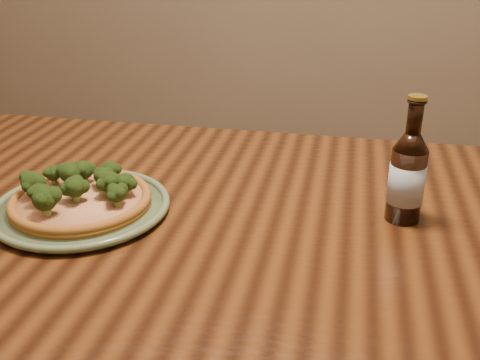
% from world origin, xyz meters
% --- Properties ---
extents(table, '(1.60, 0.90, 0.75)m').
position_xyz_m(table, '(0.00, 0.10, 0.66)').
color(table, '#4A270F').
rests_on(table, ground).
extents(plate, '(0.32, 0.32, 0.02)m').
position_xyz_m(plate, '(-0.12, 0.05, 0.76)').
color(plate, '#5B704D').
rests_on(plate, table).
extents(pizza, '(0.25, 0.25, 0.07)m').
position_xyz_m(pizza, '(-0.12, 0.05, 0.78)').
color(pizza, '#985E22').
rests_on(pizza, plate).
extents(beer_bottle, '(0.06, 0.06, 0.23)m').
position_xyz_m(beer_bottle, '(0.45, 0.14, 0.83)').
color(beer_bottle, black).
rests_on(beer_bottle, table).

